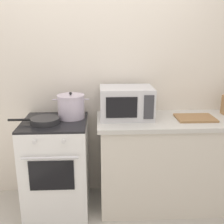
{
  "coord_description": "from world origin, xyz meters",
  "views": [
    {
      "loc": [
        0.07,
        -1.85,
        1.71
      ],
      "look_at": [
        0.19,
        0.6,
        1.0
      ],
      "focal_mm": 43.8,
      "sensor_mm": 36.0,
      "label": 1
    }
  ],
  "objects_px": {
    "stock_pot": "(71,106)",
    "frying_pan": "(44,121)",
    "microwave": "(126,103)",
    "cutting_board": "(195,118)",
    "stove": "(57,166)"
  },
  "relations": [
    {
      "from": "stove",
      "to": "microwave",
      "type": "xyz_separation_m",
      "value": [
        0.68,
        0.08,
        0.61
      ]
    },
    {
      "from": "stove",
      "to": "frying_pan",
      "type": "height_order",
      "value": "frying_pan"
    },
    {
      "from": "stove",
      "to": "frying_pan",
      "type": "relative_size",
      "value": 1.99
    },
    {
      "from": "microwave",
      "to": "cutting_board",
      "type": "bearing_deg",
      "value": -6.79
    },
    {
      "from": "stock_pot",
      "to": "cutting_board",
      "type": "relative_size",
      "value": 0.96
    },
    {
      "from": "frying_pan",
      "to": "microwave",
      "type": "bearing_deg",
      "value": 10.35
    },
    {
      "from": "stock_pot",
      "to": "frying_pan",
      "type": "xyz_separation_m",
      "value": [
        -0.23,
        -0.16,
        -0.09
      ]
    },
    {
      "from": "stock_pot",
      "to": "microwave",
      "type": "xyz_separation_m",
      "value": [
        0.53,
        -0.02,
        0.04
      ]
    },
    {
      "from": "stove",
      "to": "cutting_board",
      "type": "bearing_deg",
      "value": 0.05
    },
    {
      "from": "stock_pot",
      "to": "microwave",
      "type": "distance_m",
      "value": 0.53
    },
    {
      "from": "stock_pot",
      "to": "cutting_board",
      "type": "bearing_deg",
      "value": -4.61
    },
    {
      "from": "microwave",
      "to": "stove",
      "type": "bearing_deg",
      "value": -173.37
    },
    {
      "from": "stock_pot",
      "to": "microwave",
      "type": "bearing_deg",
      "value": -1.89
    },
    {
      "from": "stock_pot",
      "to": "frying_pan",
      "type": "height_order",
      "value": "stock_pot"
    },
    {
      "from": "stock_pot",
      "to": "frying_pan",
      "type": "bearing_deg",
      "value": -145.78
    }
  ]
}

